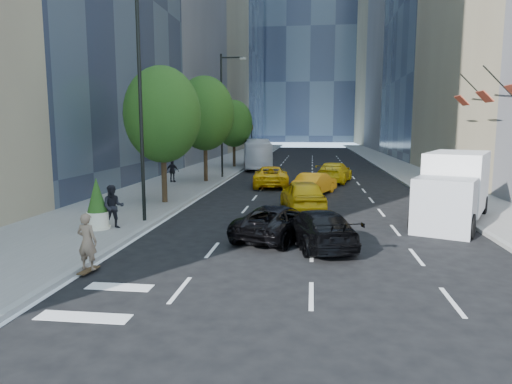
# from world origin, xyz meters

# --- Properties ---
(ground) EXTENTS (160.00, 160.00, 0.00)m
(ground) POSITION_xyz_m (0.00, 0.00, 0.00)
(ground) COLOR black
(ground) RESTS_ON ground
(sidewalk_left) EXTENTS (6.00, 120.00, 0.15)m
(sidewalk_left) POSITION_xyz_m (-9.00, 30.00, 0.07)
(sidewalk_left) COLOR slate
(sidewalk_left) RESTS_ON ground
(sidewalk_right) EXTENTS (4.00, 120.00, 0.15)m
(sidewalk_right) POSITION_xyz_m (10.00, 30.00, 0.07)
(sidewalk_right) COLOR slate
(sidewalk_right) RESTS_ON ground
(tower_left_end) EXTENTS (20.00, 28.00, 60.00)m
(tower_left_end) POSITION_xyz_m (-22.00, 92.00, 30.00)
(tower_left_end) COLOR #2E3547
(tower_left_end) RESTS_ON ground
(tower_right_far) EXTENTS (20.00, 24.00, 50.00)m
(tower_right_far) POSITION_xyz_m (22.00, 98.00, 25.00)
(tower_right_far) COLOR #85765C
(tower_right_far) RESTS_ON ground
(lamp_near) EXTENTS (2.13, 0.22, 10.00)m
(lamp_near) POSITION_xyz_m (-6.32, 4.00, 5.81)
(lamp_near) COLOR black
(lamp_near) RESTS_ON sidewalk_left
(lamp_far) EXTENTS (2.13, 0.22, 10.00)m
(lamp_far) POSITION_xyz_m (-6.32, 22.00, 5.81)
(lamp_far) COLOR black
(lamp_far) RESTS_ON sidewalk_left
(tree_near) EXTENTS (4.20, 4.20, 7.46)m
(tree_near) POSITION_xyz_m (-7.20, 9.00, 4.97)
(tree_near) COLOR black
(tree_near) RESTS_ON sidewalk_left
(tree_mid) EXTENTS (4.50, 4.50, 7.99)m
(tree_mid) POSITION_xyz_m (-7.20, 19.00, 5.32)
(tree_mid) COLOR black
(tree_mid) RESTS_ON sidewalk_left
(tree_far) EXTENTS (3.90, 3.90, 6.92)m
(tree_far) POSITION_xyz_m (-7.20, 32.00, 4.62)
(tree_far) COLOR black
(tree_far) RESTS_ON sidewalk_left
(traffic_signal) EXTENTS (2.48, 0.53, 5.20)m
(traffic_signal) POSITION_xyz_m (-6.40, 40.00, 4.23)
(traffic_signal) COLOR black
(traffic_signal) RESTS_ON sidewalk_left
(facade_flags) EXTENTS (1.85, 13.30, 2.05)m
(facade_flags) POSITION_xyz_m (10.64, 10.00, 6.18)
(facade_flags) COLOR black
(facade_flags) RESTS_ON ground
(skateboarder) EXTENTS (0.67, 0.48, 1.71)m
(skateboarder) POSITION_xyz_m (-5.60, -3.00, 0.86)
(skateboarder) COLOR #765F4A
(skateboarder) RESTS_ON ground
(black_sedan_lincoln) EXTENTS (3.61, 5.17, 1.31)m
(black_sedan_lincoln) POSITION_xyz_m (-0.35, 2.06, 0.66)
(black_sedan_lincoln) COLOR black
(black_sedan_lincoln) RESTS_ON ground
(black_sedan_mercedes) EXTENTS (3.21, 5.04, 1.36)m
(black_sedan_mercedes) POSITION_xyz_m (1.20, 1.00, 0.68)
(black_sedan_mercedes) COLOR black
(black_sedan_mercedes) RESTS_ON ground
(taxi_a) EXTENTS (2.77, 5.05, 1.63)m
(taxi_a) POSITION_xyz_m (0.50, 8.22, 0.81)
(taxi_a) COLOR gold
(taxi_a) RESTS_ON ground
(taxi_b) EXTENTS (2.95, 4.54, 1.41)m
(taxi_b) POSITION_xyz_m (1.20, 14.00, 0.71)
(taxi_b) COLOR orange
(taxi_b) RESTS_ON ground
(taxi_c) EXTENTS (2.94, 5.55, 1.49)m
(taxi_c) POSITION_xyz_m (-2.00, 17.46, 0.74)
(taxi_c) COLOR yellow
(taxi_c) RESTS_ON ground
(taxi_d) EXTENTS (3.31, 5.80, 1.58)m
(taxi_d) POSITION_xyz_m (2.70, 20.50, 0.79)
(taxi_d) COLOR #DCB60B
(taxi_d) RESTS_ON ground
(city_bus) EXTENTS (4.25, 11.22, 3.05)m
(city_bus) POSITION_xyz_m (-4.80, 32.12, 1.53)
(city_bus) COLOR white
(city_bus) RESTS_ON ground
(box_truck) EXTENTS (4.87, 7.01, 3.17)m
(box_truck) POSITION_xyz_m (7.32, 5.89, 1.61)
(box_truck) COLOR silver
(box_truck) RESTS_ON ground
(pedestrian_a) EXTENTS (1.07, 0.96, 1.81)m
(pedestrian_a) POSITION_xyz_m (-7.16, 2.27, 1.06)
(pedestrian_a) COLOR black
(pedestrian_a) RESTS_ON sidewalk_left
(pedestrian_b) EXTENTS (1.03, 0.51, 1.69)m
(pedestrian_b) POSITION_xyz_m (-9.51, 17.92, 0.99)
(pedestrian_b) COLOR black
(pedestrian_b) RESTS_ON sidewalk_left
(planter_shrub) EXTENTS (0.89, 0.89, 2.13)m
(planter_shrub) POSITION_xyz_m (-7.78, 2.12, 1.17)
(planter_shrub) COLOR #EFE9C6
(planter_shrub) RESTS_ON sidewalk_left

